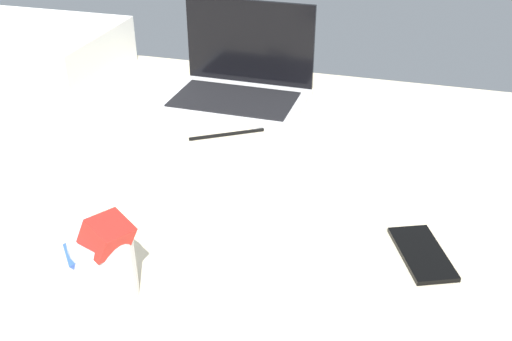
# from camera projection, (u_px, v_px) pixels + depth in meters

# --- Properties ---
(bed_mattress) EXTENTS (1.80, 1.40, 0.18)m
(bed_mattress) POSITION_uv_depth(u_px,v_px,m) (107.00, 224.00, 1.19)
(bed_mattress) COLOR beige
(bed_mattress) RESTS_ON ground
(laptop) EXTENTS (0.33, 0.24, 0.23)m
(laptop) POSITION_uv_depth(u_px,v_px,m) (240.00, 84.00, 1.47)
(laptop) COLOR silver
(laptop) RESTS_ON bed_mattress
(snack_cup) EXTENTS (0.11, 0.10, 0.15)m
(snack_cup) POSITION_uv_depth(u_px,v_px,m) (103.00, 260.00, 0.84)
(snack_cup) COLOR silver
(snack_cup) RESTS_ON bed_mattress
(cell_phone) EXTENTS (0.12, 0.16, 0.01)m
(cell_phone) POSITION_uv_depth(u_px,v_px,m) (422.00, 253.00, 0.95)
(cell_phone) COLOR black
(cell_phone) RESTS_ON bed_mattress
(pillow) EXTENTS (0.52, 0.36, 0.13)m
(pillow) POSITION_uv_depth(u_px,v_px,m) (19.00, 50.00, 1.63)
(pillow) COLOR white
(pillow) RESTS_ON bed_mattress
(charger_cable) EXTENTS (0.15, 0.10, 0.01)m
(charger_cable) POSITION_uv_depth(u_px,v_px,m) (227.00, 134.00, 1.32)
(charger_cable) COLOR black
(charger_cable) RESTS_ON bed_mattress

